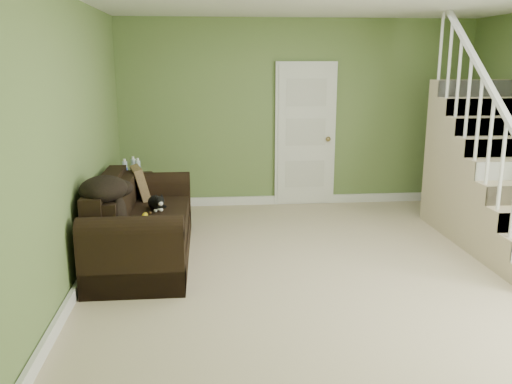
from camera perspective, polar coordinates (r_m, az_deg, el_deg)
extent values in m
cube|color=#C3B28D|center=(5.40, 9.13, -8.60)|extent=(5.00, 5.50, 0.01)
cube|color=olive|center=(7.73, 4.46, 8.21)|extent=(5.00, 0.04, 2.60)
cube|color=olive|center=(5.03, -19.10, 4.57)|extent=(0.04, 5.50, 2.60)
cube|color=white|center=(7.91, 4.33, -0.78)|extent=(5.00, 0.04, 0.12)
cube|color=white|center=(5.35, -17.74, -8.63)|extent=(0.04, 5.50, 0.12)
cube|color=white|center=(7.74, 5.20, 6.05)|extent=(0.86, 0.05, 2.02)
cube|color=white|center=(7.73, 5.22, 5.95)|extent=(0.78, 0.04, 1.96)
sphere|color=olive|center=(7.75, 7.61, 5.54)|extent=(0.07, 0.07, 0.07)
cylinder|color=white|center=(5.76, 24.48, 2.63)|extent=(0.04, 0.04, 0.90)
cylinder|color=white|center=(5.96, 23.41, 5.02)|extent=(0.04, 0.04, 0.90)
cube|color=#C3B28D|center=(6.55, 25.14, -1.17)|extent=(1.00, 0.27, 1.00)
cylinder|color=white|center=(6.17, 22.40, 7.26)|extent=(0.04, 0.04, 0.90)
cube|color=#C3B28D|center=(6.75, 24.10, 0.23)|extent=(1.00, 0.27, 1.20)
cylinder|color=white|center=(6.40, 21.45, 9.33)|extent=(0.04, 0.04, 0.90)
cube|color=#C3B28D|center=(6.96, 23.11, 1.55)|extent=(1.00, 0.27, 1.40)
cylinder|color=white|center=(6.63, 20.56, 11.26)|extent=(0.04, 0.04, 0.90)
cube|color=#C3B28D|center=(7.18, 22.18, 2.79)|extent=(1.00, 0.27, 1.60)
cylinder|color=white|center=(6.88, 19.72, 13.06)|extent=(0.04, 0.04, 0.90)
cube|color=#C3B28D|center=(7.40, 21.31, 3.95)|extent=(1.00, 0.27, 1.80)
cylinder|color=white|center=(7.13, 18.93, 14.73)|extent=(0.04, 0.04, 0.90)
cube|color=white|center=(6.15, 22.79, 11.42)|extent=(0.06, 2.46, 1.84)
cube|color=black|center=(5.87, -11.62, -5.61)|extent=(0.92, 2.13, 0.24)
cube|color=black|center=(5.79, -10.77, -3.47)|extent=(0.70, 1.61, 0.21)
cube|color=black|center=(4.93, -12.88, -7.25)|extent=(0.92, 0.24, 0.60)
cube|color=black|center=(6.72, -10.84, -1.50)|extent=(0.92, 0.24, 0.60)
cylinder|color=black|center=(4.83, -13.07, -3.92)|extent=(0.92, 0.24, 0.24)
cylinder|color=black|center=(6.65, -10.96, 1.00)|extent=(0.92, 0.24, 0.24)
cube|color=black|center=(5.80, -15.38, -1.74)|extent=(0.19, 1.65, 0.61)
cube|color=black|center=(5.76, -13.96, -0.97)|extent=(0.14, 1.59, 0.34)
cube|color=black|center=(7.04, -12.71, -0.81)|extent=(0.59, 0.59, 0.62)
cylinder|color=silver|center=(6.90, -13.64, 2.34)|extent=(0.06, 0.06, 0.20)
cylinder|color=#2F4BB8|center=(6.90, -13.64, 2.34)|extent=(0.07, 0.07, 0.05)
cylinder|color=white|center=(6.88, -13.69, 3.28)|extent=(0.03, 0.03, 0.03)
cylinder|color=silver|center=(6.92, -12.32, 2.45)|extent=(0.06, 0.06, 0.20)
cylinder|color=#2F4BB8|center=(6.92, -12.32, 2.45)|extent=(0.07, 0.07, 0.05)
cylinder|color=white|center=(6.90, -12.37, 3.38)|extent=(0.03, 0.03, 0.03)
cylinder|color=silver|center=(7.05, -12.78, 2.63)|extent=(0.06, 0.06, 0.20)
cylinder|color=#2F4BB8|center=(7.05, -12.78, 2.63)|extent=(0.07, 0.07, 0.05)
cylinder|color=white|center=(7.03, -12.83, 3.55)|extent=(0.03, 0.03, 0.03)
ellipsoid|color=black|center=(5.96, -10.50, -1.12)|extent=(0.25, 0.32, 0.15)
ellipsoid|color=white|center=(5.91, -10.54, -1.54)|extent=(0.13, 0.14, 0.08)
sphere|color=black|center=(5.81, -10.65, -0.98)|extent=(0.13, 0.13, 0.10)
ellipsoid|color=white|center=(5.77, -10.68, -1.26)|extent=(0.07, 0.06, 0.05)
cone|color=black|center=(5.81, -10.94, -0.45)|extent=(0.05, 0.05, 0.05)
cone|color=black|center=(5.80, -10.38, -0.44)|extent=(0.05, 0.05, 0.05)
cylinder|color=black|center=(6.08, -9.67, -1.38)|extent=(0.15, 0.19, 0.03)
ellipsoid|color=gold|center=(5.64, -11.63, -2.52)|extent=(0.06, 0.22, 0.06)
cube|color=#4F341F|center=(6.45, -12.07, 0.91)|extent=(0.28, 0.43, 0.40)
ellipsoid|color=black|center=(5.21, -15.77, 0.31)|extent=(0.56, 0.66, 0.24)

